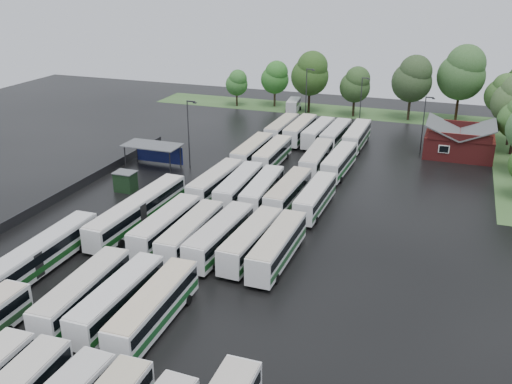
% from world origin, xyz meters
% --- Properties ---
extents(ground, '(160.00, 160.00, 0.00)m').
position_xyz_m(ground, '(0.00, 0.00, 0.00)').
color(ground, black).
rests_on(ground, ground).
extents(brick_building, '(10.07, 8.60, 5.39)m').
position_xyz_m(brick_building, '(24.00, 42.77, 1.87)').
color(brick_building, maroon).
rests_on(brick_building, ground).
extents(wash_shed, '(8.20, 4.20, 3.58)m').
position_xyz_m(wash_shed, '(-17.20, 22.02, 2.99)').
color(wash_shed, '#2D2D30').
rests_on(wash_shed, ground).
extents(utility_hut, '(2.70, 2.20, 2.62)m').
position_xyz_m(utility_hut, '(-16.20, 12.60, 1.32)').
color(utility_hut, black).
rests_on(utility_hut, ground).
extents(grass_strip_north, '(80.00, 10.00, 0.01)m').
position_xyz_m(grass_strip_north, '(2.00, 64.80, 0.01)').
color(grass_strip_north, '#395E2A').
rests_on(grass_strip_north, ground).
extents(west_fence, '(0.10, 50.00, 1.20)m').
position_xyz_m(west_fence, '(-22.20, 8.00, 0.60)').
color(west_fence, '#2D2D30').
rests_on(west_fence, ground).
extents(bus_r1c0, '(2.90, 11.73, 3.24)m').
position_xyz_m(bus_r1c0, '(-4.59, -12.66, 1.78)').
color(bus_r1c0, silver).
rests_on(bus_r1c0, ground).
extents(bus_r1c1, '(2.52, 11.48, 3.19)m').
position_xyz_m(bus_r1c1, '(-1.32, -12.46, 1.75)').
color(bus_r1c1, silver).
rests_on(bus_r1c1, ground).
extents(bus_r1c2, '(2.77, 11.86, 3.29)m').
position_xyz_m(bus_r1c2, '(2.16, -12.70, 1.81)').
color(bus_r1c2, silver).
rests_on(bus_r1c2, ground).
extents(bus_r2c0, '(2.70, 11.72, 3.25)m').
position_xyz_m(bus_r2c0, '(-4.31, 1.44, 1.79)').
color(bus_r2c0, silver).
rests_on(bus_r2c0, ground).
extents(bus_r2c1, '(2.50, 11.57, 3.22)m').
position_xyz_m(bus_r2c1, '(-1.09, 0.86, 1.77)').
color(bus_r2c1, silver).
rests_on(bus_r2c1, ground).
extents(bus_r2c2, '(3.07, 11.94, 3.30)m').
position_xyz_m(bus_r2c2, '(2.02, 1.12, 1.81)').
color(bus_r2c2, silver).
rests_on(bus_r2c2, ground).
extents(bus_r2c3, '(2.96, 11.60, 3.20)m').
position_xyz_m(bus_r2c3, '(5.32, 1.35, 1.76)').
color(bus_r2c3, silver).
rests_on(bus_r2c3, ground).
extents(bus_r2c4, '(2.62, 11.83, 3.29)m').
position_xyz_m(bus_r2c4, '(8.24, 0.89, 1.81)').
color(bus_r2c4, silver).
rests_on(bus_r2c4, ground).
extents(bus_r3c0, '(2.96, 11.86, 3.28)m').
position_xyz_m(bus_r3c0, '(-4.46, 14.95, 1.80)').
color(bus_r3c0, silver).
rests_on(bus_r3c0, ground).
extents(bus_r3c1, '(2.78, 11.82, 3.27)m').
position_xyz_m(bus_r3c1, '(-1.18, 14.66, 1.80)').
color(bus_r3c1, silver).
rests_on(bus_r3c1, ground).
extents(bus_r3c2, '(2.89, 11.55, 3.19)m').
position_xyz_m(bus_r3c2, '(1.92, 14.54, 1.75)').
color(bus_r3c2, silver).
rests_on(bus_r3c2, ground).
extents(bus_r3c3, '(2.81, 11.61, 3.21)m').
position_xyz_m(bus_r3c3, '(5.12, 14.95, 1.77)').
color(bus_r3c3, silver).
rests_on(bus_r3c3, ground).
extents(bus_r3c4, '(2.59, 11.26, 3.12)m').
position_xyz_m(bus_r3c4, '(8.55, 14.62, 1.72)').
color(bus_r3c4, silver).
rests_on(bus_r3c4, ground).
extents(bus_r4c0, '(2.53, 11.75, 3.27)m').
position_xyz_m(bus_r4c0, '(-4.50, 28.57, 1.80)').
color(bus_r4c0, silver).
rests_on(bus_r4c0, ground).
extents(bus_r4c1, '(2.44, 11.37, 3.16)m').
position_xyz_m(bus_r4c1, '(-1.35, 28.58, 1.74)').
color(bus_r4c1, silver).
rests_on(bus_r4c1, ground).
extents(bus_r4c3, '(2.87, 11.84, 3.27)m').
position_xyz_m(bus_r4c3, '(5.21, 28.53, 1.80)').
color(bus_r4c3, silver).
rests_on(bus_r4c3, ground).
extents(bus_r4c4, '(2.82, 11.46, 3.17)m').
position_xyz_m(bus_r4c4, '(8.47, 28.53, 1.74)').
color(bus_r4c4, silver).
rests_on(bus_r4c4, ground).
extents(bus_r5c0, '(2.64, 11.56, 3.21)m').
position_xyz_m(bus_r5c0, '(-4.21, 42.20, 1.76)').
color(bus_r5c0, silver).
rests_on(bus_r5c0, ground).
extents(bus_r5c1, '(2.67, 11.87, 3.30)m').
position_xyz_m(bus_r5c1, '(-1.06, 42.29, 1.81)').
color(bus_r5c1, silver).
rests_on(bus_r5c1, ground).
extents(bus_r5c2, '(2.97, 11.56, 3.19)m').
position_xyz_m(bus_r5c2, '(2.11, 41.95, 1.75)').
color(bus_r5c2, silver).
rests_on(bus_r5c2, ground).
extents(bus_r5c3, '(2.83, 11.66, 3.22)m').
position_xyz_m(bus_r5c3, '(5.11, 41.67, 1.77)').
color(bus_r5c3, silver).
rests_on(bus_r5c3, ground).
extents(bus_r5c4, '(2.59, 11.83, 3.29)m').
position_xyz_m(bus_r5c4, '(8.48, 41.92, 1.81)').
color(bus_r5c4, silver).
rests_on(bus_r5c4, ground).
extents(artic_bus_west_b, '(3.00, 17.42, 3.22)m').
position_xyz_m(artic_bus_west_b, '(-9.17, 4.03, 1.79)').
color(artic_bus_west_b, silver).
rests_on(artic_bus_west_b, ground).
extents(artic_bus_west_c, '(2.58, 17.05, 3.16)m').
position_xyz_m(artic_bus_west_c, '(-12.44, -9.20, 1.75)').
color(artic_bus_west_c, silver).
rests_on(artic_bus_west_c, ground).
extents(minibus, '(2.74, 5.88, 2.48)m').
position_xyz_m(minibus, '(-7.81, 61.41, 1.37)').
color(minibus, silver).
rests_on(minibus, ground).
extents(tree_north_0, '(4.58, 4.58, 7.58)m').
position_xyz_m(tree_north_0, '(-20.21, 62.31, 4.88)').
color(tree_north_0, '#302217').
rests_on(tree_north_0, ground).
extents(tree_north_1, '(5.72, 5.72, 9.48)m').
position_xyz_m(tree_north_1, '(-12.62, 64.45, 6.10)').
color(tree_north_1, '#3B2E1E').
rests_on(tree_north_1, ground).
extents(tree_north_2, '(7.35, 7.35, 12.17)m').
position_xyz_m(tree_north_2, '(-4.55, 61.69, 7.83)').
color(tree_north_2, black).
rests_on(tree_north_2, ground).
extents(tree_north_3, '(5.86, 5.86, 9.70)m').
position_xyz_m(tree_north_3, '(4.36, 61.71, 6.24)').
color(tree_north_3, black).
rests_on(tree_north_3, ground).
extents(tree_north_4, '(7.40, 7.40, 12.26)m').
position_xyz_m(tree_north_4, '(14.72, 62.38, 7.89)').
color(tree_north_4, '#34291B').
rests_on(tree_north_4, ground).
extents(tree_north_5, '(8.62, 8.62, 14.27)m').
position_xyz_m(tree_north_5, '(23.23, 64.49, 9.18)').
color(tree_north_5, '#331F10').
rests_on(tree_north_5, ground).
extents(tree_east_4, '(6.03, 6.03, 9.99)m').
position_xyz_m(tree_east_4, '(30.43, 61.68, 6.42)').
color(tree_east_4, black).
rests_on(tree_east_4, ground).
extents(lamp_post_ne, '(1.40, 0.27, 9.09)m').
position_xyz_m(lamp_post_ne, '(18.63, 41.30, 5.28)').
color(lamp_post_ne, '#2D2D30').
rests_on(lamp_post_ne, ground).
extents(lamp_post_nw, '(1.53, 0.30, 9.91)m').
position_xyz_m(lamp_post_nw, '(-12.20, 23.58, 5.75)').
color(lamp_post_nw, '#2D2D30').
rests_on(lamp_post_nw, ground).
extents(lamp_post_back_w, '(1.55, 0.30, 10.08)m').
position_xyz_m(lamp_post_back_w, '(-3.08, 53.66, 5.85)').
color(lamp_post_back_w, '#2D2D30').
rests_on(lamp_post_back_w, ground).
extents(lamp_post_back_e, '(1.39, 0.27, 9.00)m').
position_xyz_m(lamp_post_back_e, '(6.85, 54.23, 5.23)').
color(lamp_post_back_e, '#2D2D30').
rests_on(lamp_post_back_e, ground).
extents(puddle_2, '(8.27, 8.27, 0.01)m').
position_xyz_m(puddle_2, '(-10.91, 1.06, 0.00)').
color(puddle_2, black).
rests_on(puddle_2, ground).
extents(puddle_3, '(3.27, 3.27, 0.01)m').
position_xyz_m(puddle_3, '(6.57, -0.55, 0.00)').
color(puddle_3, black).
rests_on(puddle_3, ground).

